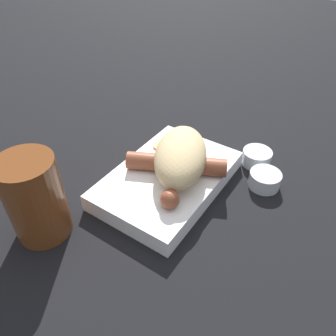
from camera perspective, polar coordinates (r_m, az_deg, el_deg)
ground_plane at (r=0.56m, az=-0.00°, el=-3.21°), size 3.00×3.00×0.00m
food_tray at (r=0.55m, az=-0.00°, el=-2.04°), size 0.24×0.16×0.03m
bread_roll at (r=0.52m, az=2.20°, el=2.13°), size 0.17×0.14×0.06m
sausage at (r=0.53m, az=1.45°, el=0.71°), size 0.17×0.16×0.03m
pickled_veggies at (r=0.59m, az=0.85°, el=4.09°), size 0.07×0.07×0.01m
condiment_cup_near at (r=0.57m, az=16.45°, el=-2.06°), size 0.05×0.05×0.03m
condiment_cup_far at (r=0.62m, az=15.16°, el=1.69°), size 0.05×0.05×0.03m
drink_glass at (r=0.48m, az=-22.13°, el=-4.94°), size 0.08×0.08×0.13m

